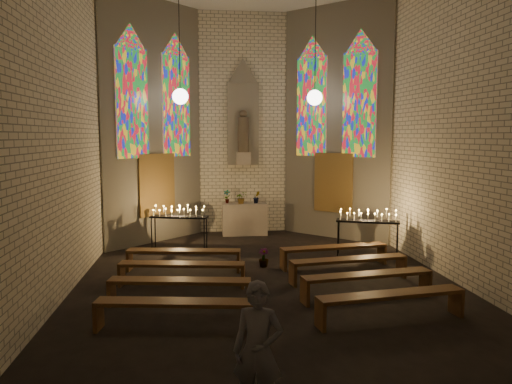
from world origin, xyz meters
TOP-DOWN VIEW (x-y plane):
  - floor at (0.00, 0.00)m, footprint 12.00×12.00m
  - room at (-0.00, 3.37)m, footprint 8.22×12.43m
  - altar at (0.00, 5.45)m, footprint 1.40×0.60m
  - flower_vase_left at (-0.55, 5.55)m, footprint 0.27×0.23m
  - flower_vase_center at (-0.11, 5.38)m, footprint 0.43×0.40m
  - flower_vase_right at (0.38, 5.44)m, footprint 0.25×0.23m
  - aisle_flower_pot at (0.10, 1.50)m, footprint 0.31×0.31m
  - votive_stand_left at (-1.97, 3.60)m, footprint 1.62×0.74m
  - votive_stand_right at (2.92, 2.25)m, footprint 1.63×0.90m
  - pew_left_0 at (-1.78, 1.35)m, footprint 2.63×0.75m
  - pew_right_0 at (1.78, 1.35)m, footprint 2.63×0.75m
  - pew_left_1 at (-1.78, 0.15)m, footprint 2.63×0.75m
  - pew_right_1 at (1.78, 0.15)m, footprint 2.63×0.75m
  - pew_left_2 at (-1.78, -1.05)m, footprint 2.63×0.75m
  - pew_right_2 at (1.78, -1.05)m, footprint 2.63×0.75m
  - pew_left_3 at (-1.78, -2.25)m, footprint 2.63×0.75m
  - pew_right_3 at (1.78, -2.25)m, footprint 2.63×0.75m
  - visitor at (-0.77, -4.85)m, footprint 0.65×0.52m

SIDE VIEW (x-z plane):
  - floor at x=0.00m, z-range 0.00..0.00m
  - aisle_flower_pot at x=0.10m, z-range 0.00..0.44m
  - pew_left_0 at x=-1.78m, z-range 0.16..0.66m
  - pew_right_0 at x=1.78m, z-range 0.16..0.66m
  - pew_left_1 at x=-1.78m, z-range 0.16..0.66m
  - pew_right_1 at x=1.78m, z-range 0.16..0.66m
  - pew_left_2 at x=-1.78m, z-range 0.16..0.66m
  - pew_right_2 at x=1.78m, z-range 0.16..0.66m
  - pew_left_3 at x=-1.78m, z-range 0.16..0.66m
  - pew_right_3 at x=1.78m, z-range 0.16..0.66m
  - altar at x=0.00m, z-range 0.00..1.00m
  - visitor at x=-0.77m, z-range 0.00..1.54m
  - votive_stand_left at x=-1.97m, z-range 0.41..1.57m
  - votive_stand_right at x=2.92m, z-range 0.42..1.59m
  - flower_vase_center at x=-0.11m, z-range 1.00..1.38m
  - flower_vase_right at x=0.38m, z-range 1.00..1.39m
  - flower_vase_left at x=-0.55m, z-range 1.00..1.43m
  - room at x=0.00m, z-range 0.21..7.22m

